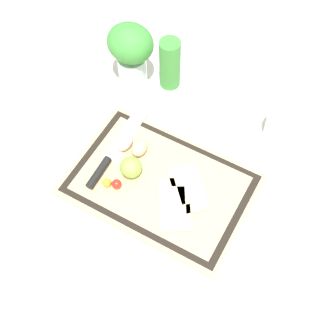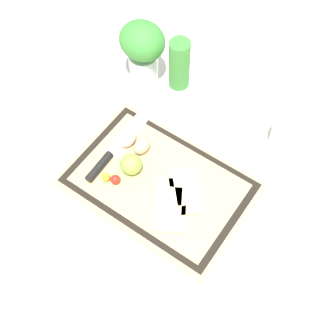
{
  "view_description": "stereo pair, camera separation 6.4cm",
  "coord_description": "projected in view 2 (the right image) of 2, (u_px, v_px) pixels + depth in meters",
  "views": [
    {
      "loc": [
        0.31,
        -0.52,
        1.11
      ],
      "look_at": [
        0.0,
        0.04,
        0.03
      ],
      "focal_mm": 50.0,
      "sensor_mm": 36.0,
      "label": 1
    },
    {
      "loc": [
        0.36,
        -0.48,
        1.11
      ],
      "look_at": [
        0.0,
        0.04,
        0.03
      ],
      "focal_mm": 50.0,
      "sensor_mm": 36.0,
      "label": 2
    }
  ],
  "objects": [
    {
      "name": "lime",
      "position": [
        131.0,
        164.0,
        1.24
      ],
      "size": [
        0.06,
        0.06,
        0.06
      ],
      "primitive_type": "sphere",
      "color": "#7FB742",
      "rests_on": "cutting_board"
    },
    {
      "name": "cherry_tomato_red",
      "position": [
        115.0,
        180.0,
        1.24
      ],
      "size": [
        0.03,
        0.03,
        0.03
      ],
      "primitive_type": "sphere",
      "color": "red",
      "rests_on": "cutting_board"
    },
    {
      "name": "cutting_board",
      "position": [
        159.0,
        184.0,
        1.26
      ],
      "size": [
        0.49,
        0.33,
        0.02
      ],
      "color": "tan",
      "rests_on": "ground_plane"
    },
    {
      "name": "egg_pink",
      "position": [
        128.0,
        139.0,
        1.3
      ],
      "size": [
        0.04,
        0.06,
        0.04
      ],
      "primitive_type": "ellipsoid",
      "color": "beige",
      "rests_on": "cutting_board"
    },
    {
      "name": "knife",
      "position": [
        110.0,
        154.0,
        1.29
      ],
      "size": [
        0.05,
        0.3,
        0.02
      ],
      "color": "silver",
      "rests_on": "cutting_board"
    },
    {
      "name": "egg_brown",
      "position": [
        142.0,
        146.0,
        1.29
      ],
      "size": [
        0.04,
        0.06,
        0.04
      ],
      "primitive_type": "ellipsoid",
      "color": "tan",
      "rests_on": "cutting_board"
    },
    {
      "name": "ground_plane",
      "position": [
        159.0,
        185.0,
        1.26
      ],
      "size": [
        6.0,
        6.0,
        0.0
      ],
      "primitive_type": "plane",
      "color": "silver"
    },
    {
      "name": "herb_pot",
      "position": [
        179.0,
        83.0,
        1.34
      ],
      "size": [
        0.11,
        0.11,
        0.24
      ],
      "color": "white",
      "rests_on": "ground_plane"
    },
    {
      "name": "herb_glass",
      "position": [
        143.0,
        49.0,
        1.34
      ],
      "size": [
        0.14,
        0.12,
        0.22
      ],
      "color": "silver",
      "rests_on": "ground_plane"
    },
    {
      "name": "pizza_slice_far",
      "position": [
        186.0,
        190.0,
        1.23
      ],
      "size": [
        0.15,
        0.16,
        0.02
      ],
      "color": "#DBBC7F",
      "rests_on": "cutting_board"
    },
    {
      "name": "sauce_jar",
      "position": [
        287.0,
        137.0,
        1.3
      ],
      "size": [
        0.09,
        0.09,
        0.09
      ],
      "color": "silver",
      "rests_on": "ground_plane"
    },
    {
      "name": "cherry_tomato_yellow",
      "position": [
        106.0,
        177.0,
        1.24
      ],
      "size": [
        0.02,
        0.02,
        0.02
      ],
      "primitive_type": "sphere",
      "color": "gold",
      "rests_on": "cutting_board"
    },
    {
      "name": "pizza_slice_near",
      "position": [
        171.0,
        205.0,
        1.21
      ],
      "size": [
        0.15,
        0.17,
        0.02
      ],
      "color": "#DBBC7F",
      "rests_on": "cutting_board"
    }
  ]
}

